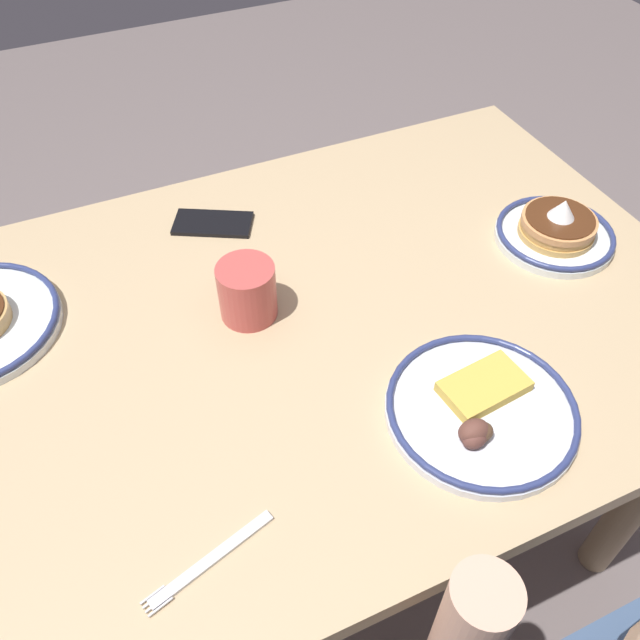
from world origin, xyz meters
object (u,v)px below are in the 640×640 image
Objects in this scene: plate_near_main at (557,231)px; coffee_mug at (247,290)px; cell_phone at (213,223)px; plate_far_companion at (481,410)px; fork_near at (210,561)px.

coffee_mug reaches higher than plate_near_main.
plate_near_main is 1.47× the size of cell_phone.
plate_near_main is at bearing -141.67° from plate_far_companion.
plate_far_companion is 0.40m from coffee_mug.
plate_near_main is at bearing 179.70° from cell_phone.
coffee_mug is (0.23, -0.33, 0.04)m from plate_far_companion.
coffee_mug is (0.57, -0.06, 0.03)m from plate_near_main.
fork_near is at bearing 63.53° from coffee_mug.
plate_far_companion is 0.42m from fork_near.
fork_near is at bearing 22.71° from plate_near_main.
cell_phone is at bearing -28.30° from plate_near_main.
coffee_mug is 0.66× the size of fork_near.
coffee_mug reaches higher than cell_phone.
cell_phone is 0.81× the size of fork_near.
plate_far_companion is 2.31× the size of coffee_mug.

